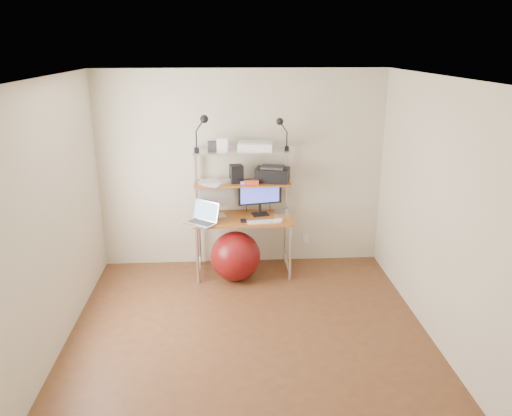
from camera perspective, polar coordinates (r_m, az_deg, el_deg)
The scene contains 20 objects.
room at distance 4.61m, azimuth -0.87°, elevation -1.03°, with size 3.60×3.60×3.60m.
computer_desk at distance 6.13m, azimuth -1.53°, elevation 1.02°, with size 1.20×0.60×1.57m.
wall_outlet at distance 6.70m, azimuth 5.73°, elevation -3.50°, with size 0.08×0.01×0.12m, color white.
monitor_silver at distance 6.13m, azimuth -4.51°, elevation 1.45°, with size 0.44×0.20×0.50m.
monitor_black at distance 6.16m, azimuth 0.46°, elevation 1.70°, with size 0.55×0.19×0.55m.
laptop at distance 5.98m, azimuth -5.99°, elevation -1.17°, with size 0.46×0.45×0.32m.
keyboard at distance 5.98m, azimuth 0.94°, elevation -1.57°, with size 0.40×0.11×0.01m, color white.
mouse at distance 6.02m, azimuth 2.62°, elevation -1.38°, with size 0.09×0.05×0.02m, color white.
mac_mini at distance 6.24m, azimuth 3.04°, elevation -0.57°, with size 0.21×0.21×0.04m, color silver.
phone at distance 6.01m, azimuth -1.45°, elevation -1.46°, with size 0.07×0.13×0.01m, color black.
printer at distance 6.17m, azimuth 1.89°, elevation 3.87°, with size 0.46×0.36×0.19m.
nas_cube at distance 6.11m, azimuth -2.25°, elevation 3.93°, with size 0.15×0.15×0.22m, color black.
red_box at distance 6.07m, azimuth -0.53°, elevation 3.01°, with size 0.18×0.12×0.05m, color #C7481F.
scanner at distance 6.05m, azimuth -0.08°, elevation 7.11°, with size 0.44×0.31×0.11m.
box_white at distance 6.02m, azimuth -3.80°, elevation 7.26°, with size 0.13×0.11×0.15m, color white.
box_grey at distance 6.05m, azimuth -4.99°, elevation 7.08°, with size 0.11×0.11×0.11m, color #313234.
clip_lamp_left at distance 5.91m, azimuth -6.13°, elevation 9.40°, with size 0.18×0.10×0.44m.
clip_lamp_right at distance 5.99m, azimuth 2.91°, elevation 9.26°, with size 0.16×0.09×0.39m.
exercise_ball at distance 6.12m, azimuth -2.36°, elevation -5.52°, with size 0.61×0.61×0.61m, color maroon.
paper_stack at distance 6.13m, azimuth -4.98°, elevation 2.95°, with size 0.36×0.42×0.02m.
Camera 1 is at (-0.20, -4.35, 2.78)m, focal length 35.00 mm.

